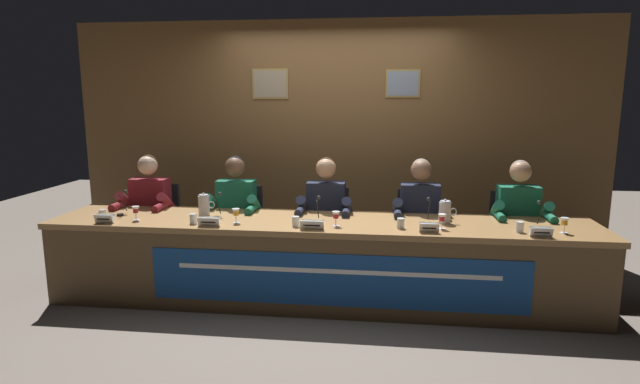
{
  "coord_description": "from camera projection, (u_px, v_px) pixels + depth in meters",
  "views": [
    {
      "loc": [
        0.53,
        -4.29,
        1.78
      ],
      "look_at": [
        0.0,
        0.0,
        0.97
      ],
      "focal_mm": 28.82,
      "sensor_mm": 36.0,
      "label": 1
    }
  ],
  "objects": [
    {
      "name": "water_cup_far_left",
      "position": [
        103.0,
        215.0,
        4.48
      ],
      "size": [
        0.06,
        0.06,
        0.08
      ],
      "color": "silver",
      "rests_on": "conference_table"
    },
    {
      "name": "wall_back_panelled",
      "position": [
        336.0,
        140.0,
        5.75
      ],
      "size": [
        5.9,
        0.14,
        2.6
      ],
      "color": "brown",
      "rests_on": "ground_plane"
    },
    {
      "name": "juice_glass_left",
      "position": [
        236.0,
        213.0,
        4.33
      ],
      "size": [
        0.06,
        0.06,
        0.12
      ],
      "color": "white",
      "rests_on": "conference_table"
    },
    {
      "name": "juice_glass_right",
      "position": [
        442.0,
        219.0,
        4.14
      ],
      "size": [
        0.06,
        0.06,
        0.12
      ],
      "color": "white",
      "rests_on": "conference_table"
    },
    {
      "name": "nameplate_far_right",
      "position": [
        541.0,
        232.0,
        3.9
      ],
      "size": [
        0.16,
        0.06,
        0.08
      ],
      "color": "white",
      "rests_on": "conference_table"
    },
    {
      "name": "nameplate_center",
      "position": [
        312.0,
        225.0,
        4.12
      ],
      "size": [
        0.19,
        0.06,
        0.08
      ],
      "color": "white",
      "rests_on": "conference_table"
    },
    {
      "name": "chair_center",
      "position": [
        327.0,
        235.0,
        5.07
      ],
      "size": [
        0.44,
        0.44,
        0.89
      ],
      "color": "black",
      "rests_on": "ground_plane"
    },
    {
      "name": "panelist_left",
      "position": [
        234.0,
        210.0,
        4.94
      ],
      "size": [
        0.51,
        0.48,
        1.22
      ],
      "color": "black",
      "rests_on": "ground_plane"
    },
    {
      "name": "microphone_center",
      "position": [
        317.0,
        214.0,
        4.35
      ],
      "size": [
        0.06,
        0.17,
        0.22
      ],
      "color": "black",
      "rests_on": "conference_table"
    },
    {
      "name": "chair_far_right",
      "position": [
        512.0,
        241.0,
        4.86
      ],
      "size": [
        0.44,
        0.44,
        0.89
      ],
      "color": "black",
      "rests_on": "ground_plane"
    },
    {
      "name": "chair_left",
      "position": [
        241.0,
        232.0,
        5.18
      ],
      "size": [
        0.44,
        0.44,
        0.89
      ],
      "color": "black",
      "rests_on": "ground_plane"
    },
    {
      "name": "panelist_far_left",
      "position": [
        147.0,
        207.0,
        5.04
      ],
      "size": [
        0.51,
        0.48,
        1.22
      ],
      "color": "black",
      "rests_on": "ground_plane"
    },
    {
      "name": "microphone_right",
      "position": [
        429.0,
        216.0,
        4.29
      ],
      "size": [
        0.06,
        0.17,
        0.22
      ],
      "color": "black",
      "rests_on": "conference_table"
    },
    {
      "name": "chair_far_left",
      "position": [
        158.0,
        229.0,
        5.29
      ],
      "size": [
        0.44,
        0.44,
        0.89
      ],
      "color": "black",
      "rests_on": "ground_plane"
    },
    {
      "name": "conference_table",
      "position": [
        319.0,
        248.0,
        4.36
      ],
      "size": [
        4.7,
        0.83,
        0.72
      ],
      "color": "olive",
      "rests_on": "ground_plane"
    },
    {
      "name": "panelist_center",
      "position": [
        325.0,
        212.0,
        4.83
      ],
      "size": [
        0.51,
        0.48,
        1.22
      ],
      "color": "black",
      "rests_on": "ground_plane"
    },
    {
      "name": "water_cup_center",
      "position": [
        296.0,
        222.0,
        4.22
      ],
      "size": [
        0.06,
        0.06,
        0.08
      ],
      "color": "silver",
      "rests_on": "conference_table"
    },
    {
      "name": "water_cup_left",
      "position": [
        193.0,
        219.0,
        4.31
      ],
      "size": [
        0.06,
        0.06,
        0.08
      ],
      "color": "silver",
      "rests_on": "conference_table"
    },
    {
      "name": "chair_right",
      "position": [
        418.0,
        238.0,
        4.97
      ],
      "size": [
        0.44,
        0.44,
        0.89
      ],
      "color": "black",
      "rests_on": "ground_plane"
    },
    {
      "name": "juice_glass_far_left",
      "position": [
        136.0,
        211.0,
        4.43
      ],
      "size": [
        0.06,
        0.06,
        0.12
      ],
      "color": "white",
      "rests_on": "conference_table"
    },
    {
      "name": "juice_glass_far_right",
      "position": [
        565.0,
        222.0,
        4.01
      ],
      "size": [
        0.06,
        0.06,
        0.12
      ],
      "color": "white",
      "rests_on": "conference_table"
    },
    {
      "name": "microphone_far_right",
      "position": [
        541.0,
        220.0,
        4.15
      ],
      "size": [
        0.06,
        0.17,
        0.22
      ],
      "color": "black",
      "rests_on": "conference_table"
    },
    {
      "name": "water_pitcher_right_side",
      "position": [
        445.0,
        212.0,
        4.33
      ],
      "size": [
        0.15,
        0.1,
        0.21
      ],
      "color": "silver",
      "rests_on": "conference_table"
    },
    {
      "name": "panelist_right",
      "position": [
        420.0,
        215.0,
        4.72
      ],
      "size": [
        0.51,
        0.48,
        1.22
      ],
      "color": "black",
      "rests_on": "ground_plane"
    },
    {
      "name": "ground_plane",
      "position": [
        320.0,
        299.0,
        4.57
      ],
      "size": [
        12.0,
        12.0,
        0.0
      ],
      "primitive_type": "plane",
      "color": "#70665B"
    },
    {
      "name": "microphone_left",
      "position": [
        217.0,
        210.0,
        4.52
      ],
      "size": [
        0.06,
        0.17,
        0.22
      ],
      "color": "black",
      "rests_on": "conference_table"
    },
    {
      "name": "water_cup_right",
      "position": [
        401.0,
        224.0,
        4.16
      ],
      "size": [
        0.06,
        0.06,
        0.08
      ],
      "color": "silver",
      "rests_on": "conference_table"
    },
    {
      "name": "nameplate_left",
      "position": [
        209.0,
        222.0,
        4.22
      ],
      "size": [
        0.18,
        0.06,
        0.08
      ],
      "color": "white",
      "rests_on": "conference_table"
    },
    {
      "name": "water_cup_far_right",
      "position": [
        520.0,
        228.0,
        4.04
      ],
      "size": [
        0.06,
        0.06,
        0.08
      ],
      "color": "silver",
      "rests_on": "conference_table"
    },
    {
      "name": "nameplate_far_left",
      "position": [
        104.0,
        219.0,
        4.33
      ],
      "size": [
        0.16,
        0.06,
        0.08
      ],
      "color": "white",
      "rests_on": "conference_table"
    },
    {
      "name": "nameplate_right",
      "position": [
        429.0,
        228.0,
        4.03
      ],
      "size": [
        0.15,
        0.06,
        0.08
      ],
      "color": "white",
      "rests_on": "conference_table"
    },
    {
      "name": "panelist_far_right",
      "position": [
        519.0,
        218.0,
        4.62
      ],
      "size": [
        0.51,
        0.48,
        1.22
      ],
      "color": "black",
      "rests_on": "ground_plane"
    },
    {
      "name": "microphone_far_left",
      "position": [
        122.0,
        207.0,
        4.63
      ],
      "size": [
        0.06,
        0.17,
        0.22
      ],
      "color": "black",
      "rests_on": "conference_table"
    },
    {
      "name": "water_pitcher_left_side",
      "position": [
        204.0,
        205.0,
        4.6
      ],
      "size": [
        0.15,
        0.1,
        0.21
      ],
      "color": "silver",
      "rests_on": "conference_table"
    },
    {
      "name": "juice_glass_center",
      "position": [
        336.0,
        216.0,
        4.23
      ],
      "size": [
        0.06,
        0.06,
        0.12
      ],
      "color": "white",
      "rests_on": "conference_table"
    }
  ]
}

